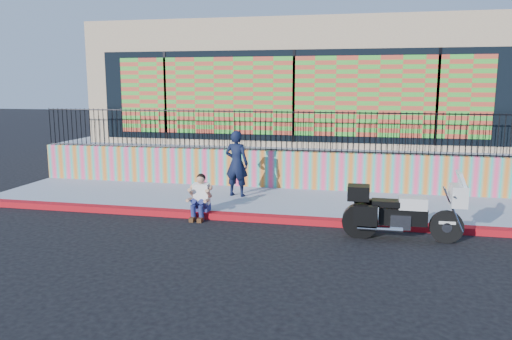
# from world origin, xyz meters

# --- Properties ---
(ground) EXTENTS (90.00, 90.00, 0.00)m
(ground) POSITION_xyz_m (0.00, 0.00, 0.00)
(ground) COLOR black
(ground) RESTS_ON ground
(red_curb) EXTENTS (16.00, 0.30, 0.15)m
(red_curb) POSITION_xyz_m (0.00, 0.00, 0.07)
(red_curb) COLOR #9F0B11
(red_curb) RESTS_ON ground
(sidewalk) EXTENTS (16.00, 3.00, 0.15)m
(sidewalk) POSITION_xyz_m (0.00, 1.65, 0.07)
(sidewalk) COLOR gray
(sidewalk) RESTS_ON ground
(mural_wall) EXTENTS (16.00, 0.20, 1.10)m
(mural_wall) POSITION_xyz_m (0.00, 3.25, 0.70)
(mural_wall) COLOR #FF4376
(mural_wall) RESTS_ON sidewalk
(metal_fence) EXTENTS (15.80, 0.04, 1.20)m
(metal_fence) POSITION_xyz_m (0.00, 3.25, 1.85)
(metal_fence) COLOR black
(metal_fence) RESTS_ON mural_wall
(elevated_platform) EXTENTS (16.00, 10.00, 1.25)m
(elevated_platform) POSITION_xyz_m (0.00, 8.35, 0.62)
(elevated_platform) COLOR gray
(elevated_platform) RESTS_ON ground
(storefront_building) EXTENTS (14.00, 8.06, 4.00)m
(storefront_building) POSITION_xyz_m (0.00, 8.13, 3.25)
(storefront_building) COLOR tan
(storefront_building) RESTS_ON elevated_platform
(police_motorcycle) EXTENTS (2.42, 0.80, 1.50)m
(police_motorcycle) POSITION_xyz_m (2.97, -0.77, 0.63)
(police_motorcycle) COLOR black
(police_motorcycle) RESTS_ON ground
(police_officer) EXTENTS (0.73, 0.54, 1.83)m
(police_officer) POSITION_xyz_m (-1.25, 1.88, 1.06)
(police_officer) COLOR black
(police_officer) RESTS_ON sidewalk
(seated_man) EXTENTS (0.54, 0.71, 1.06)m
(seated_man) POSITION_xyz_m (-1.66, -0.09, 0.45)
(seated_man) COLOR navy
(seated_man) RESTS_ON ground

